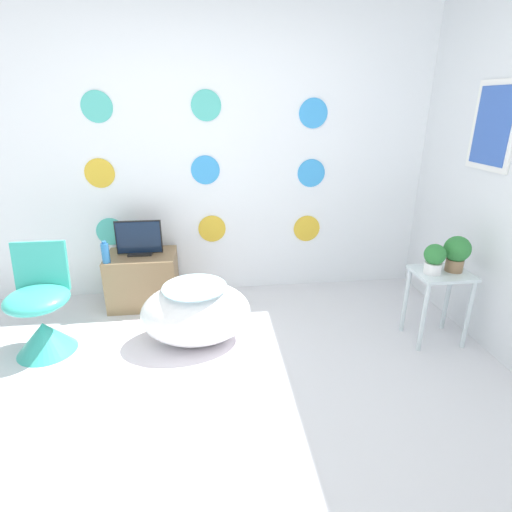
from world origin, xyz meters
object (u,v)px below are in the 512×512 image
object	(u,v)px
bathtub	(196,313)
chair	(42,318)
tv	(139,240)
potted_plant_left	(434,258)
vase	(105,253)
potted_plant_right	(457,252)

from	to	relation	value
bathtub	chair	distance (m)	1.09
chair	tv	size ratio (longest dim) A/B	2.03
potted_plant_left	chair	bearing A→B (deg)	175.90
vase	bathtub	bearing A→B (deg)	-35.00
bathtub	tv	xyz separation A→B (m)	(-0.48, 0.67, 0.37)
bathtub	vase	world-z (taller)	vase
bathtub	potted_plant_left	xyz separation A→B (m)	(1.70, -0.20, 0.44)
chair	potted_plant_right	bearing A→B (deg)	-3.41
bathtub	tv	size ratio (longest dim) A/B	2.10
chair	potted_plant_left	distance (m)	2.82
bathtub	potted_plant_right	bearing A→B (deg)	-5.39
bathtub	potted_plant_left	distance (m)	1.76
vase	chair	bearing A→B (deg)	-125.48
chair	potted_plant_right	xyz separation A→B (m)	(2.96, -0.18, 0.44)
potted_plant_left	bathtub	bearing A→B (deg)	173.28
chair	tv	bearing A→B (deg)	47.82
bathtub	potted_plant_left	world-z (taller)	potted_plant_left
chair	potted_plant_left	size ratio (longest dim) A/B	3.59
bathtub	chair	xyz separation A→B (m)	(-1.09, -0.00, 0.03)
bathtub	chair	size ratio (longest dim) A/B	1.04
vase	potted_plant_right	world-z (taller)	potted_plant_right
chair	vase	size ratio (longest dim) A/B	4.20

